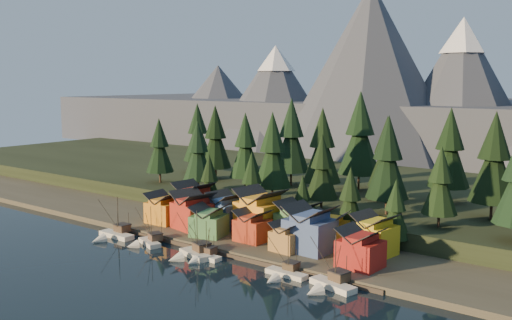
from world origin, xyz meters
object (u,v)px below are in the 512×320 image
Objects in this scene: boat_3 at (202,252)px; house_front_0 at (164,207)px; boat_2 at (191,248)px; boat_5 at (283,269)px; boat_1 at (146,237)px; house_back_1 at (226,209)px; boat_6 at (329,278)px; house_back_0 at (194,199)px; house_front_1 at (193,209)px; boat_0 at (112,230)px.

boat_3 is 1.12× the size of house_front_0.
boat_2 is 25.10m from boat_5.
boat_2 is (16.37, -0.68, 0.24)m from boat_1.
house_back_1 is (-8.18, 22.74, 4.11)m from boat_2.
boat_6 is (36.30, 1.77, -0.12)m from boat_2.
house_back_0 is at bearing 149.85° from boat_2.
house_back_0 is at bearing 125.65° from boat_1.
house_front_1 is (-39.47, 14.05, 5.02)m from boat_5.
house_back_1 is at bearing 168.35° from boat_6.
boat_0 is 22.01m from house_front_1.
boat_5 reaches higher than boat_3.
house_front_0 is (-28.61, 15.21, 4.10)m from boat_3.
house_front_1 reaches higher than boat_2.
house_back_1 is (6.29, 6.59, -0.32)m from house_front_1.
boat_1 is 0.91× the size of boat_6.
boat_1 is at bearing -102.40° from house_back_1.
boat_2 is at bearing -163.62° from boat_6.
boat_2 is at bearing -33.87° from house_front_0.
boat_2 is at bearing -170.41° from boat_3.
boat_1 is 0.89× the size of boat_2.
boat_2 is 30.17m from house_front_0.
boat_2 is 1.17× the size of house_back_0.
boat_0 is 1.37× the size of house_front_0.
house_front_0 is (-25.48, 15.77, 3.59)m from boat_2.
boat_0 is 1.06× the size of house_front_1.
house_back_0 is at bearing 68.99° from house_front_0.
boat_2 reaches higher than boat_1.
house_back_0 reaches higher than boat_5.
boat_0 reaches higher than boat_1.
house_back_1 is at bearing 19.83° from house_front_0.
boat_3 is (19.50, -0.12, -0.27)m from boat_1.
boat_1 is 23.93m from house_back_1.
boat_2 reaches higher than boat_0.
boat_0 is 1.11× the size of boat_1.
boat_3 is 25.32m from house_back_1.
boat_2 is 33.71m from house_back_0.
boat_1 is 1.03× the size of boat_5.
boat_5 is 1.10× the size of house_back_1.
boat_6 is at bearing 20.49° from boat_2.
boat_1 is at bearing -73.77° from house_back_0.
boat_3 is 0.93× the size of boat_5.
boat_0 is 1.14× the size of boat_5.
boat_5 is 39.36m from house_back_1.
house_front_0 is (-61.77, 14.00, 3.71)m from boat_6.
house_front_1 reaches higher than boat_0.
house_front_1 is at bearing -125.68° from house_back_1.
boat_0 is at bearing -101.32° from house_back_0.
house_front_0 is 9.56m from house_back_0.
boat_3 is 32.66m from house_front_0.
boat_6 is 52.95m from house_front_1.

